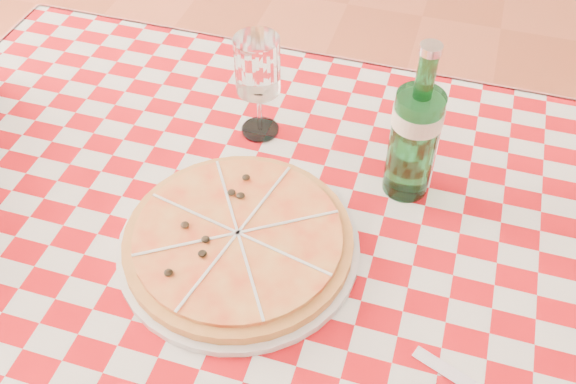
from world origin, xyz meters
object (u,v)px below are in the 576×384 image
wine_glass (258,88)px  dining_table (289,300)px  pizza_plate (238,239)px  water_bottle (417,123)px

wine_glass → dining_table: bearing=-62.8°
dining_table → pizza_plate: 0.14m
wine_glass → water_bottle: bearing=-12.8°
dining_table → water_bottle: size_ratio=4.97×
water_bottle → wine_glass: bearing=167.2°
pizza_plate → wine_glass: bearing=101.8°
water_bottle → wine_glass: water_bottle is taller
dining_table → pizza_plate: size_ratio=3.77×
dining_table → pizza_plate: pizza_plate is taller
dining_table → water_bottle: water_bottle is taller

